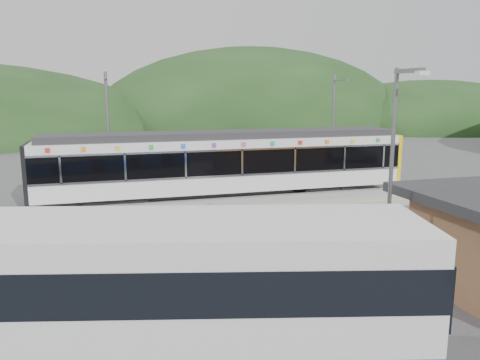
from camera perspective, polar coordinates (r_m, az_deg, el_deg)
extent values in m
plane|color=#4C4C4F|center=(21.02, 4.54, -5.56)|extent=(120.00, 120.00, 0.00)
ellipsoid|color=#1E3D19|center=(76.70, 1.56, 6.20)|extent=(52.00, 39.00, 26.00)
ellipsoid|color=#1E3D19|center=(85.02, 21.95, 5.87)|extent=(44.00, 33.00, 16.00)
cube|color=#9E9E99|center=(23.99, 1.77, -3.12)|extent=(26.00, 3.20, 0.30)
cube|color=yellow|center=(22.76, 2.78, -3.49)|extent=(26.00, 0.10, 0.01)
cube|color=black|center=(25.49, -14.90, -2.32)|extent=(3.20, 2.20, 0.56)
cube|color=black|center=(28.33, 10.13, -0.85)|extent=(3.20, 2.20, 0.56)
cube|color=silver|center=(26.12, -1.72, 0.00)|extent=(20.00, 2.90, 0.92)
cube|color=black|center=(25.93, -1.73, 2.58)|extent=(20.00, 2.96, 1.45)
cube|color=silver|center=(24.61, -0.85, 0.56)|extent=(20.00, 0.05, 0.10)
cube|color=silver|center=(24.41, -0.86, 3.68)|extent=(20.00, 0.05, 0.10)
cube|color=silver|center=(25.82, -1.74, 4.67)|extent=(20.00, 2.90, 0.45)
cube|color=#2D2D30|center=(25.78, -1.75, 5.56)|extent=(19.40, 2.50, 0.36)
cube|color=yellow|center=(30.10, 17.30, 2.59)|extent=(0.24, 2.92, 3.00)
cube|color=black|center=(25.47, -24.32, 0.75)|extent=(0.20, 2.92, 3.00)
cube|color=silver|center=(23.76, -21.06, 1.14)|extent=(0.10, 0.05, 1.35)
cube|color=silver|center=(23.67, -13.82, 1.51)|extent=(0.10, 0.05, 1.35)
cube|color=silver|center=(23.97, -6.64, 1.85)|extent=(0.10, 0.05, 1.35)
cube|color=silver|center=(24.63, 0.26, 2.16)|extent=(0.10, 0.05, 1.35)
cube|color=silver|center=(25.63, 6.72, 2.41)|extent=(0.10, 0.05, 1.35)
cube|color=silver|center=(26.93, 12.63, 2.62)|extent=(0.10, 0.05, 1.35)
cube|color=silver|center=(28.20, 17.09, 2.76)|extent=(0.10, 0.05, 1.35)
cube|color=red|center=(23.69, -22.41, 3.36)|extent=(0.22, 0.04, 0.22)
cube|color=orange|center=(23.57, -18.55, 3.57)|extent=(0.22, 0.04, 0.22)
cube|color=yellow|center=(23.55, -14.65, 3.77)|extent=(0.22, 0.04, 0.22)
cube|color=green|center=(23.64, -10.77, 3.95)|extent=(0.22, 0.04, 0.22)
cube|color=blue|center=(23.84, -6.93, 4.12)|extent=(0.22, 0.04, 0.22)
cube|color=purple|center=(24.14, -3.17, 4.26)|extent=(0.22, 0.04, 0.22)
cube|color=#E54C8C|center=(24.55, 0.48, 4.38)|extent=(0.22, 0.04, 0.22)
cube|color=#19A5A5|center=(25.05, 4.01, 4.48)|extent=(0.22, 0.04, 0.22)
cube|color=red|center=(25.64, 7.38, 4.55)|extent=(0.22, 0.04, 0.22)
cube|color=orange|center=(26.31, 10.59, 4.61)|extent=(0.22, 0.04, 0.22)
cube|color=yellow|center=(27.07, 13.63, 4.66)|extent=(0.22, 0.04, 0.22)
cube|color=green|center=(27.89, 16.50, 4.69)|extent=(0.22, 0.04, 0.22)
cylinder|color=slate|center=(27.58, -15.74, 5.33)|extent=(0.18, 0.18, 7.00)
cube|color=slate|center=(26.70, -16.06, 11.82)|extent=(0.08, 1.80, 0.08)
cylinder|color=slate|center=(31.01, 11.22, 6.06)|extent=(0.18, 0.18, 7.00)
cube|color=slate|center=(30.22, 12.14, 11.80)|extent=(0.08, 1.80, 0.08)
cube|color=#0C48B5|center=(10.72, -12.78, -19.21)|extent=(12.33, 5.62, 0.87)
cube|color=silver|center=(10.32, -12.99, -14.98)|extent=(12.33, 5.62, 0.87)
cube|color=black|center=(9.97, -13.20, -10.44)|extent=(12.34, 5.65, 0.87)
cube|color=silver|center=(9.75, -13.37, -6.53)|extent=(12.33, 5.62, 0.55)
cylinder|color=black|center=(11.09, -20.41, -18.87)|extent=(1.66, 3.01, 0.98)
cylinder|color=black|center=(10.58, -4.72, -19.73)|extent=(1.66, 3.01, 0.98)
cylinder|color=black|center=(10.79, 10.82, -19.24)|extent=(1.66, 3.01, 0.98)
cylinder|color=slate|center=(14.40, 17.87, -0.19)|extent=(0.12, 0.12, 6.53)
cube|color=slate|center=(13.79, 19.78, 12.43)|extent=(0.23, 1.09, 0.12)
cube|color=silver|center=(13.39, 21.00, 12.06)|extent=(0.37, 0.21, 0.12)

